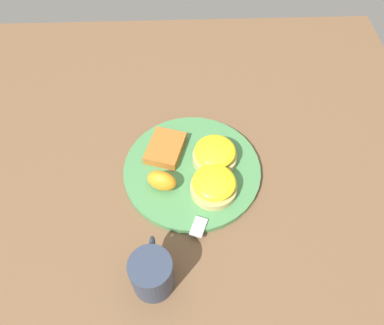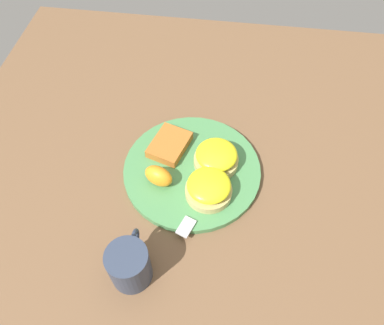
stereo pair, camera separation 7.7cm
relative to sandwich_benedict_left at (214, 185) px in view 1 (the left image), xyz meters
name	(u,v)px [view 1 (the left image)]	position (x,y,z in m)	size (l,w,h in m)	color
ground_plane	(192,172)	(0.06, 0.04, -0.04)	(1.10, 1.10, 0.00)	brown
plate	(192,170)	(0.06, 0.04, -0.03)	(0.29, 0.29, 0.01)	#47844C
sandwich_benedict_left	(214,185)	(0.00, 0.00, 0.00)	(0.09, 0.09, 0.05)	tan
sandwich_benedict_right	(215,154)	(0.08, -0.01, 0.00)	(0.09, 0.09, 0.05)	tan
hashbrown_patty	(165,148)	(0.11, 0.10, -0.01)	(0.09, 0.07, 0.02)	#AD6225
orange_wedge	(162,181)	(0.01, 0.10, 0.00)	(0.06, 0.04, 0.04)	orange
fork	(209,199)	(-0.02, 0.01, -0.02)	(0.19, 0.09, 0.00)	silver
cup	(152,273)	(-0.17, 0.12, 0.01)	(0.10, 0.07, 0.09)	#2D384C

